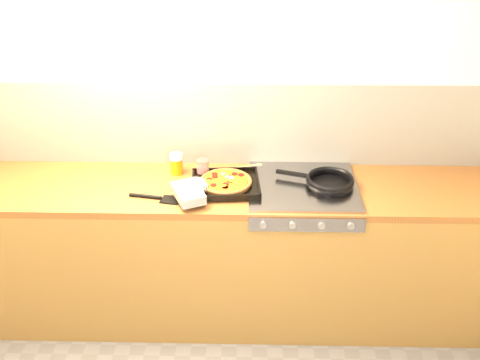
{
  "coord_description": "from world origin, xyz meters",
  "views": [
    {
      "loc": [
        0.16,
        -1.63,
        2.43
      ],
      "look_at": [
        0.1,
        1.08,
        0.95
      ],
      "focal_mm": 42.0,
      "sensor_mm": 36.0,
      "label": 1
    }
  ],
  "objects_px": {
    "frying_pan": "(329,181)",
    "juice_glass": "(176,164)",
    "tomato_can": "(203,168)",
    "pizza_on_tray": "(215,185)"
  },
  "relations": [
    {
      "from": "pizza_on_tray",
      "to": "juice_glass",
      "type": "bearing_deg",
      "value": 139.04
    },
    {
      "from": "tomato_can",
      "to": "pizza_on_tray",
      "type": "bearing_deg",
      "value": -65.24
    },
    {
      "from": "frying_pan",
      "to": "juice_glass",
      "type": "height_order",
      "value": "juice_glass"
    },
    {
      "from": "pizza_on_tray",
      "to": "tomato_can",
      "type": "distance_m",
      "value": 0.2
    },
    {
      "from": "pizza_on_tray",
      "to": "tomato_can",
      "type": "relative_size",
      "value": 4.79
    },
    {
      "from": "pizza_on_tray",
      "to": "tomato_can",
      "type": "xyz_separation_m",
      "value": [
        -0.08,
        0.18,
        0.01
      ]
    },
    {
      "from": "pizza_on_tray",
      "to": "frying_pan",
      "type": "bearing_deg",
      "value": 5.23
    },
    {
      "from": "tomato_can",
      "to": "frying_pan",
      "type": "bearing_deg",
      "value": -9.65
    },
    {
      "from": "frying_pan",
      "to": "tomato_can",
      "type": "height_order",
      "value": "tomato_can"
    },
    {
      "from": "pizza_on_tray",
      "to": "juice_glass",
      "type": "distance_m",
      "value": 0.31
    }
  ]
}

